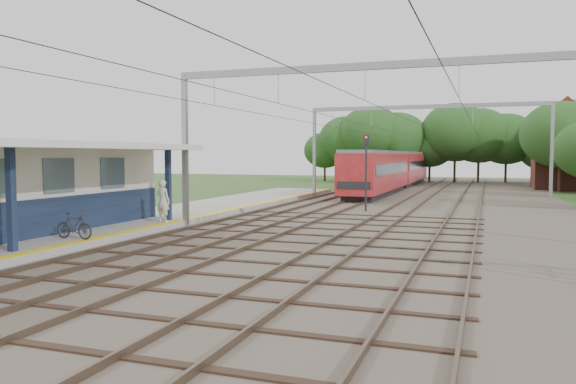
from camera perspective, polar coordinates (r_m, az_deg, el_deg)
The scene contains 11 objects.
ground at distance 11.28m, azimuth -27.05°, elevation -13.78°, with size 160.00×160.00×0.00m, color #2D4C1E.
ballast_bed at distance 37.67m, azimuth 13.62°, elevation -1.30°, with size 18.00×90.00×0.10m, color #473D33.
platform at distance 26.50m, azimuth -16.11°, elevation -3.19°, with size 5.00×52.00×0.35m, color gray.
yellow_stripe at distance 25.23m, azimuth -11.96°, elevation -3.05°, with size 0.45×52.00×0.01m, color yellow.
rail_tracks at distance 38.00m, azimuth 9.87°, elevation -1.02°, with size 11.80×88.00×0.15m.
catenary_system at distance 32.99m, azimuth 11.83°, elevation 7.51°, with size 17.22×88.00×7.00m.
tree_band at distance 64.60m, azimuth 16.10°, elevation 5.06°, with size 31.72×30.88×8.82m.
person at distance 25.38m, azimuth -12.58°, elevation -0.90°, with size 0.69×0.45×1.88m, color beige.
bicycle at distance 21.23m, azimuth -20.91°, elevation -3.25°, with size 0.44×1.55×0.93m, color black.
train at distance 54.13m, azimuth 10.71°, elevation 2.32°, with size 2.71×33.74×3.57m.
signal_post at distance 32.30m, azimuth 7.94°, elevation 2.88°, with size 0.33×0.29×4.46m.
Camera 1 is at (7.90, -7.33, 3.32)m, focal length 35.00 mm.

